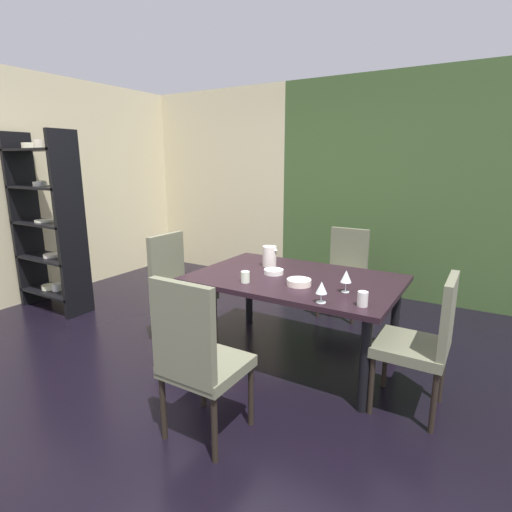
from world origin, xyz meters
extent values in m
cube|color=black|center=(0.00, 0.00, -0.01)|extent=(5.65, 5.36, 0.02)
cube|color=beige|center=(-1.69, 2.63, 1.32)|extent=(2.27, 0.10, 2.64)
cube|color=#3A542A|center=(1.13, 2.63, 1.32)|extent=(3.38, 0.10, 2.64)
cube|color=black|center=(0.61, 0.53, 0.70)|extent=(1.65, 1.09, 0.04)
cylinder|color=black|center=(-0.12, 0.98, 0.34)|extent=(0.07, 0.07, 0.68)
cylinder|color=black|center=(1.33, 0.98, 0.34)|extent=(0.07, 0.07, 0.68)
cylinder|color=black|center=(-0.12, 0.08, 0.34)|extent=(0.07, 0.07, 0.68)
cylinder|color=black|center=(1.33, 0.08, 0.34)|extent=(0.07, 0.07, 0.68)
cube|color=#61624C|center=(-0.36, 0.27, 0.44)|extent=(0.44, 0.44, 0.07)
cube|color=#61624C|center=(-0.56, 0.27, 0.72)|extent=(0.05, 0.42, 0.56)
cylinder|color=black|center=(-0.17, 0.46, 0.20)|extent=(0.04, 0.04, 0.41)
cylinder|color=black|center=(-0.17, 0.08, 0.20)|extent=(0.04, 0.04, 0.41)
cylinder|color=black|center=(-0.55, 0.46, 0.20)|extent=(0.04, 0.04, 0.41)
cylinder|color=black|center=(-0.55, 0.08, 0.20)|extent=(0.04, 0.04, 0.41)
cube|color=#61624C|center=(1.57, 0.27, 0.44)|extent=(0.44, 0.44, 0.07)
cube|color=#61624C|center=(1.77, 0.27, 0.70)|extent=(0.05, 0.42, 0.51)
cylinder|color=black|center=(1.38, 0.08, 0.20)|extent=(0.04, 0.04, 0.41)
cylinder|color=black|center=(1.38, 0.46, 0.20)|extent=(0.04, 0.04, 0.41)
cylinder|color=black|center=(1.76, 0.08, 0.20)|extent=(0.04, 0.04, 0.41)
cylinder|color=black|center=(1.76, 0.46, 0.20)|extent=(0.04, 0.04, 0.41)
cube|color=#61624C|center=(0.62, 1.67, 0.44)|extent=(0.44, 0.44, 0.07)
cube|color=#61624C|center=(0.62, 1.87, 0.69)|extent=(0.42, 0.05, 0.48)
cylinder|color=black|center=(0.81, 1.48, 0.20)|extent=(0.04, 0.04, 0.41)
cylinder|color=black|center=(0.43, 1.48, 0.20)|extent=(0.04, 0.04, 0.41)
cylinder|color=black|center=(0.81, 1.86, 0.20)|extent=(0.04, 0.04, 0.41)
cylinder|color=black|center=(0.43, 1.86, 0.20)|extent=(0.04, 0.04, 0.41)
cube|color=#61624C|center=(0.58, -0.62, 0.44)|extent=(0.44, 0.44, 0.07)
cube|color=#61624C|center=(0.58, -0.82, 0.73)|extent=(0.42, 0.05, 0.58)
cylinder|color=black|center=(0.39, -0.43, 0.20)|extent=(0.04, 0.04, 0.41)
cylinder|color=black|center=(0.77, -0.43, 0.20)|extent=(0.04, 0.04, 0.41)
cylinder|color=black|center=(0.39, -0.81, 0.20)|extent=(0.04, 0.04, 0.41)
cylinder|color=black|center=(0.77, -0.81, 0.20)|extent=(0.04, 0.04, 0.41)
cube|color=black|center=(-2.65, 0.21, 0.97)|extent=(0.05, 0.33, 1.95)
cube|color=black|center=(-1.82, 0.21, 0.97)|extent=(0.05, 0.33, 1.95)
cube|color=black|center=(-2.23, 0.21, 0.19)|extent=(0.86, 0.33, 0.02)
cylinder|color=beige|center=(-2.34, 0.21, 0.23)|extent=(0.17, 0.17, 0.05)
cylinder|color=white|center=(-2.21, 0.21, 0.25)|extent=(0.09, 0.09, 0.08)
cube|color=black|center=(-2.23, 0.21, 0.58)|extent=(0.86, 0.33, 0.02)
cylinder|color=silver|center=(-2.24, 0.21, 0.61)|extent=(0.16, 0.16, 0.04)
cube|color=black|center=(-2.23, 0.21, 0.97)|extent=(0.86, 0.33, 0.02)
cylinder|color=silver|center=(-2.29, 0.21, 1.00)|extent=(0.19, 0.19, 0.02)
cube|color=black|center=(-2.23, 0.21, 1.36)|extent=(0.86, 0.33, 0.02)
cylinder|color=silver|center=(-2.28, 0.21, 1.40)|extent=(0.14, 0.14, 0.05)
cylinder|color=beige|center=(-2.25, 0.21, 1.41)|extent=(0.08, 0.08, 0.06)
cube|color=black|center=(-2.23, 0.21, 1.75)|extent=(0.86, 0.33, 0.02)
cylinder|color=beige|center=(-2.33, 0.21, 1.80)|extent=(0.21, 0.21, 0.06)
cylinder|color=beige|center=(-2.22, 0.21, 1.81)|extent=(0.11, 0.11, 0.09)
cylinder|color=silver|center=(1.09, 0.36, 0.72)|extent=(0.06, 0.06, 0.00)
cylinder|color=silver|center=(1.09, 0.36, 0.75)|extent=(0.01, 0.01, 0.07)
cone|color=silver|center=(1.09, 0.36, 0.83)|extent=(0.08, 0.08, 0.09)
cylinder|color=silver|center=(1.02, 0.07, 0.72)|extent=(0.07, 0.07, 0.00)
cylinder|color=silver|center=(1.02, 0.07, 0.75)|extent=(0.01, 0.01, 0.06)
cone|color=silver|center=(1.02, 0.07, 0.82)|extent=(0.08, 0.08, 0.08)
cylinder|color=white|center=(0.41, 0.52, 0.73)|extent=(0.16, 0.16, 0.04)
cylinder|color=white|center=(0.73, 0.34, 0.74)|extent=(0.19, 0.19, 0.05)
cylinder|color=silver|center=(1.27, 0.14, 0.76)|extent=(0.07, 0.07, 0.10)
cylinder|color=silver|center=(0.34, 0.19, 0.76)|extent=(0.07, 0.07, 0.09)
cylinder|color=silver|center=(0.26, 0.72, 0.81)|extent=(0.12, 0.12, 0.18)
cone|color=silver|center=(0.31, 0.72, 0.88)|extent=(0.04, 0.04, 0.03)
camera|label=1|loc=(1.94, -2.32, 1.64)|focal=28.00mm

